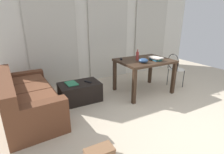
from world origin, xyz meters
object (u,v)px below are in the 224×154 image
object	(u,v)px
couch	(27,99)
coffee_table	(80,92)
craft_table	(144,64)
bowl	(143,61)
wire_chair	(175,67)
bottle_near	(137,56)
tv_remote_primary	(88,82)
book_stack	(156,59)
shoebox	(100,154)
magazine	(71,83)
tv_remote_on_table	(121,59)

from	to	relation	value
couch	coffee_table	size ratio (longest dim) A/B	2.34
couch	craft_table	xyz separation A→B (m)	(2.47, -0.16, 0.37)
craft_table	bowl	world-z (taller)	bowl
coffee_table	craft_table	world-z (taller)	craft_table
bowl	couch	bearing A→B (deg)	170.64
couch	wire_chair	world-z (taller)	wire_chair
coffee_table	wire_chair	world-z (taller)	wire_chair
coffee_table	bottle_near	distance (m)	1.49
wire_chair	tv_remote_primary	size ratio (longest dim) A/B	4.64
book_stack	bowl	bearing A→B (deg)	-173.93
wire_chair	bottle_near	world-z (taller)	bottle_near
coffee_table	tv_remote_primary	bearing A→B (deg)	-7.26
craft_table	tv_remote_primary	distance (m)	1.34
wire_chair	book_stack	bearing A→B (deg)	-175.14
wire_chair	shoebox	bearing A→B (deg)	-153.55
craft_table	wire_chair	distance (m)	0.90
craft_table	bottle_near	size ratio (longest dim) A/B	5.01
wire_chair	shoebox	world-z (taller)	wire_chair
couch	wire_chair	distance (m)	3.36
magazine	bowl	bearing A→B (deg)	-23.47
shoebox	wire_chair	bearing A→B (deg)	26.45
couch	book_stack	distance (m)	2.71
couch	book_stack	bearing A→B (deg)	-7.18
book_stack	tv_remote_on_table	world-z (taller)	book_stack
wire_chair	coffee_table	bearing A→B (deg)	171.63
bottle_near	book_stack	world-z (taller)	bottle_near
couch	coffee_table	distance (m)	1.00
craft_table	shoebox	bearing A→B (deg)	-141.11
bottle_near	bowl	bearing A→B (deg)	-97.43
bowl	tv_remote_primary	world-z (taller)	bowl
craft_table	tv_remote_on_table	distance (m)	0.54
book_stack	shoebox	xyz separation A→B (m)	(-1.95, -1.26, -0.74)
bottle_near	shoebox	size ratio (longest dim) A/B	0.67
craft_table	tv_remote_primary	bearing A→B (deg)	170.77
couch	bowl	world-z (taller)	bowl
bowl	tv_remote_on_table	distance (m)	0.55
bottle_near	tv_remote_on_table	xyz separation A→B (m)	(-0.29, 0.22, -0.08)
couch	tv_remote_on_table	bearing A→B (deg)	3.12
bowl	tv_remote_on_table	xyz separation A→B (m)	(-0.26, 0.48, -0.04)
bowl	tv_remote_primary	size ratio (longest dim) A/B	1.06
book_stack	couch	bearing A→B (deg)	172.82
wire_chair	magazine	distance (m)	2.54
magazine	craft_table	bearing A→B (deg)	-14.20
magazine	book_stack	bearing A→B (deg)	-18.51
craft_table	tv_remote_on_table	size ratio (longest dim) A/B	7.91
coffee_table	shoebox	distance (m)	1.70
coffee_table	bowl	world-z (taller)	bowl
bowl	coffee_table	bearing A→B (deg)	160.72
wire_chair	tv_remote_primary	world-z (taller)	wire_chair
craft_table	magazine	xyz separation A→B (m)	(-1.63, 0.28, -0.27)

